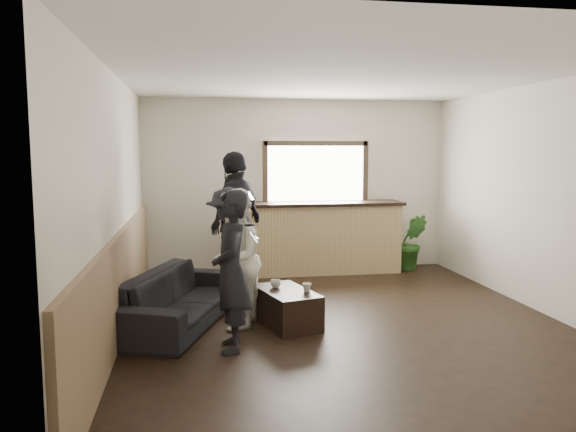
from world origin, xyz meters
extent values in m
cube|color=black|center=(0.00, 0.00, 0.00)|extent=(5.00, 6.00, 0.01)
cube|color=silver|center=(0.00, 0.00, 2.80)|extent=(5.00, 6.00, 0.01)
cube|color=beige|center=(0.00, 3.00, 1.40)|extent=(5.00, 0.01, 2.80)
cube|color=beige|center=(0.00, -3.00, 1.40)|extent=(5.00, 0.01, 2.80)
cube|color=beige|center=(-2.50, 0.00, 1.40)|extent=(0.01, 6.00, 2.80)
cube|color=beige|center=(2.50, 0.00, 1.40)|extent=(0.01, 6.00, 2.80)
cube|color=#967555|center=(-2.47, 0.00, 0.55)|extent=(0.06, 5.90, 1.10)
cube|color=tan|center=(0.30, 2.68, 0.55)|extent=(2.60, 0.60, 1.10)
cube|color=black|center=(0.30, 2.68, 1.12)|extent=(2.70, 0.68, 0.05)
cube|color=white|center=(0.30, 2.96, 1.60)|extent=(1.60, 0.06, 0.90)
cube|color=#3F3326|center=(0.30, 2.93, 2.09)|extent=(1.72, 0.08, 0.08)
cube|color=#3F3326|center=(-0.54, 2.93, 1.60)|extent=(0.08, 0.08, 1.06)
cube|color=#3F3326|center=(1.14, 2.93, 1.60)|extent=(0.08, 0.08, 1.06)
imported|color=black|center=(-1.86, 0.24, 0.31)|extent=(1.50, 2.25, 0.61)
cube|color=black|center=(-0.66, 0.02, 0.20)|extent=(0.73, 1.00, 0.40)
imported|color=silver|center=(-0.77, 0.16, 0.45)|extent=(0.14, 0.14, 0.09)
imported|color=silver|center=(-0.45, -0.09, 0.45)|extent=(0.14, 0.14, 0.10)
imported|color=#2D6623|center=(1.85, 2.61, 0.47)|extent=(0.58, 0.50, 0.93)
imported|color=black|center=(-1.33, -0.68, 0.80)|extent=(0.39, 0.59, 1.59)
cube|color=black|center=(-1.11, -0.68, 1.13)|extent=(0.09, 0.07, 0.12)
cube|color=silver|center=(-1.11, -0.69, 1.13)|extent=(0.08, 0.07, 0.11)
imported|color=silver|center=(-1.24, 0.04, 0.78)|extent=(0.78, 0.90, 1.56)
cube|color=black|center=(-1.03, -0.02, 1.06)|extent=(0.11, 0.10, 0.12)
cube|color=silver|center=(-1.03, -0.03, 1.07)|extent=(0.09, 0.08, 0.11)
imported|color=black|center=(-1.25, 0.78, 0.76)|extent=(0.63, 1.02, 1.52)
cube|color=black|center=(-1.03, 0.80, 1.03)|extent=(0.10, 0.08, 0.12)
cube|color=silver|center=(-1.03, 0.79, 1.03)|extent=(0.08, 0.07, 0.11)
imported|color=black|center=(-1.11, 1.50, 0.98)|extent=(1.05, 1.22, 1.96)
cube|color=black|center=(-0.93, 1.37, 1.37)|extent=(0.12, 0.11, 0.12)
cube|color=silver|center=(-0.93, 1.37, 1.37)|extent=(0.10, 0.10, 0.11)
camera|label=1|loc=(-1.66, -6.10, 1.98)|focal=35.00mm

